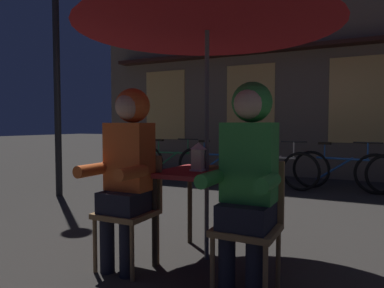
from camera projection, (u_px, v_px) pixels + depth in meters
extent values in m
plane|color=#2D2B28|center=(207.00, 259.00, 2.95)|extent=(60.00, 60.00, 0.00)
cube|color=maroon|center=(207.00, 173.00, 2.91)|extent=(0.72, 0.72, 0.04)
cylinder|color=#2D2319|center=(155.00, 222.00, 2.79)|extent=(0.04, 0.04, 0.70)
cylinder|color=#2D2319|center=(229.00, 233.00, 2.52)|extent=(0.04, 0.04, 0.70)
cylinder|color=#2D2319|center=(190.00, 206.00, 3.34)|extent=(0.04, 0.04, 0.70)
cylinder|color=#2D2319|center=(254.00, 213.00, 3.07)|extent=(0.04, 0.04, 0.70)
cylinder|color=#4C4C51|center=(207.00, 124.00, 2.89)|extent=(0.04, 0.04, 2.25)
cone|color=maroon|center=(207.00, 6.00, 2.84)|extent=(2.10, 2.10, 0.38)
cube|color=white|center=(198.00, 170.00, 2.90)|extent=(0.11, 0.11, 0.02)
cube|color=white|center=(198.00, 159.00, 2.89)|extent=(0.09, 0.09, 0.16)
pyramid|color=white|center=(198.00, 146.00, 2.89)|extent=(0.11, 0.11, 0.06)
cube|color=olive|center=(127.00, 214.00, 2.74)|extent=(0.40, 0.40, 0.04)
cylinder|color=olive|center=(132.00, 253.00, 2.53)|extent=(0.03, 0.03, 0.41)
cylinder|color=olive|center=(95.00, 246.00, 2.68)|extent=(0.03, 0.03, 0.41)
cylinder|color=olive|center=(157.00, 239.00, 2.83)|extent=(0.03, 0.03, 0.41)
cylinder|color=olive|center=(123.00, 233.00, 2.98)|extent=(0.03, 0.03, 0.41)
cube|color=olive|center=(140.00, 181.00, 2.90)|extent=(0.40, 0.03, 0.42)
cube|color=olive|center=(247.00, 230.00, 2.32)|extent=(0.40, 0.40, 0.04)
cylinder|color=olive|center=(265.00, 279.00, 2.11)|extent=(0.03, 0.03, 0.41)
cylinder|color=olive|center=(212.00, 268.00, 2.26)|extent=(0.03, 0.03, 0.41)
cylinder|color=olive|center=(278.00, 259.00, 2.41)|extent=(0.03, 0.03, 0.41)
cylinder|color=olive|center=(231.00, 251.00, 2.56)|extent=(0.03, 0.03, 0.41)
cube|color=olive|center=(255.00, 190.00, 2.47)|extent=(0.40, 0.03, 0.42)
cylinder|color=black|center=(127.00, 246.00, 2.60)|extent=(0.11, 0.11, 0.45)
cylinder|color=black|center=(107.00, 243.00, 2.68)|extent=(0.11, 0.11, 0.45)
cube|color=black|center=(127.00, 201.00, 2.74)|extent=(0.32, 0.36, 0.16)
cube|color=#E05B23|center=(129.00, 156.00, 2.76)|extent=(0.34, 0.22, 0.52)
cylinder|color=#E05B23|center=(132.00, 173.00, 2.48)|extent=(0.09, 0.30, 0.09)
cylinder|color=#E05B23|center=(92.00, 170.00, 2.64)|extent=(0.09, 0.30, 0.09)
sphere|color=tan|center=(129.00, 107.00, 2.73)|extent=(0.21, 0.21, 0.21)
sphere|color=#E05B23|center=(133.00, 106.00, 2.78)|extent=(0.27, 0.27, 0.27)
cylinder|color=black|center=(254.00, 270.00, 2.18)|extent=(0.11, 0.11, 0.45)
cylinder|color=black|center=(227.00, 265.00, 2.26)|extent=(0.11, 0.11, 0.45)
cube|color=black|center=(247.00, 215.00, 2.31)|extent=(0.32, 0.36, 0.16)
cube|color=#338C38|center=(249.00, 162.00, 2.33)|extent=(0.34, 0.22, 0.52)
cylinder|color=#338C38|center=(268.00, 183.00, 2.06)|extent=(0.09, 0.30, 0.09)
cylinder|color=#338C38|center=(211.00, 179.00, 2.22)|extent=(0.09, 0.30, 0.09)
sphere|color=tan|center=(250.00, 103.00, 2.31)|extent=(0.21, 0.21, 0.21)
sphere|color=#338C38|center=(252.00, 102.00, 2.36)|extent=(0.27, 0.27, 0.27)
cube|color=#6B5B4C|center=(304.00, 32.00, 7.66)|extent=(10.00, 0.60, 6.20)
cube|color=#E0B260|center=(165.00, 105.00, 8.92)|extent=(1.10, 0.02, 1.70)
cube|color=#E0B260|center=(250.00, 103.00, 7.95)|extent=(1.10, 0.02, 1.70)
cube|color=#E0B260|center=(359.00, 100.00, 6.98)|extent=(1.10, 0.02, 1.70)
cube|color=#331914|center=(301.00, 47.00, 7.28)|extent=(9.00, 0.36, 0.08)
cylinder|color=black|center=(57.00, 80.00, 5.50)|extent=(0.10, 0.10, 3.60)
torus|color=black|center=(194.00, 164.00, 7.04)|extent=(0.66, 0.06, 0.66)
torus|color=black|center=(149.00, 162.00, 7.47)|extent=(0.66, 0.06, 0.66)
cylinder|color=#236B3D|center=(171.00, 153.00, 7.24)|extent=(0.84, 0.05, 0.04)
cylinder|color=#236B3D|center=(166.00, 161.00, 7.30)|extent=(0.61, 0.05, 0.44)
cylinder|color=#236B3D|center=(159.00, 146.00, 7.35)|extent=(0.02, 0.02, 0.24)
cube|color=black|center=(159.00, 140.00, 7.35)|extent=(0.20, 0.08, 0.04)
cylinder|color=#236B3D|center=(188.00, 146.00, 7.07)|extent=(0.02, 0.02, 0.28)
cylinder|color=black|center=(188.00, 139.00, 7.06)|extent=(0.44, 0.03, 0.02)
torus|color=black|center=(244.00, 167.00, 6.53)|extent=(0.66, 0.05, 0.66)
torus|color=black|center=(194.00, 165.00, 6.98)|extent=(0.66, 0.05, 0.66)
cylinder|color=#1E4C93|center=(218.00, 155.00, 6.74)|extent=(0.84, 0.04, 0.04)
cylinder|color=#1E4C93|center=(212.00, 164.00, 6.81)|extent=(0.61, 0.04, 0.44)
cylinder|color=#1E4C93|center=(204.00, 148.00, 6.86)|extent=(0.02, 0.02, 0.24)
cube|color=black|center=(204.00, 141.00, 6.85)|extent=(0.20, 0.08, 0.04)
cylinder|color=#1E4C93|center=(237.00, 148.00, 6.56)|extent=(0.02, 0.02, 0.28)
cylinder|color=black|center=(237.00, 140.00, 6.56)|extent=(0.44, 0.02, 0.02)
torus|color=black|center=(301.00, 171.00, 5.97)|extent=(0.66, 0.12, 0.66)
torus|color=black|center=(245.00, 167.00, 6.51)|extent=(0.66, 0.12, 0.66)
cylinder|color=#ADA89E|center=(272.00, 157.00, 6.23)|extent=(0.84, 0.13, 0.04)
cylinder|color=#ADA89E|center=(265.00, 167.00, 6.30)|extent=(0.61, 0.10, 0.44)
cylinder|color=#ADA89E|center=(256.00, 150.00, 6.38)|extent=(0.02, 0.02, 0.24)
cube|color=black|center=(256.00, 143.00, 6.37)|extent=(0.21, 0.10, 0.04)
cylinder|color=#ADA89E|center=(294.00, 150.00, 6.01)|extent=(0.02, 0.02, 0.28)
cylinder|color=black|center=(294.00, 142.00, 6.00)|extent=(0.44, 0.07, 0.02)
torus|color=black|center=(376.00, 174.00, 5.66)|extent=(0.66, 0.15, 0.66)
torus|color=black|center=(311.00, 169.00, 6.25)|extent=(0.66, 0.15, 0.66)
cylinder|color=#1E4C93|center=(342.00, 159.00, 5.94)|extent=(0.83, 0.17, 0.04)
cylinder|color=#1E4C93|center=(334.00, 169.00, 6.02)|extent=(0.60, 0.13, 0.44)
cylinder|color=#1E4C93|center=(325.00, 151.00, 6.10)|extent=(0.02, 0.02, 0.24)
cube|color=black|center=(325.00, 143.00, 6.09)|extent=(0.21, 0.11, 0.04)
cylinder|color=#1E4C93|center=(368.00, 151.00, 5.71)|extent=(0.02, 0.02, 0.28)
cylinder|color=black|center=(368.00, 143.00, 5.70)|extent=(0.44, 0.09, 0.02)
cube|color=olive|center=(205.00, 167.00, 3.06)|extent=(0.23, 0.19, 0.02)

